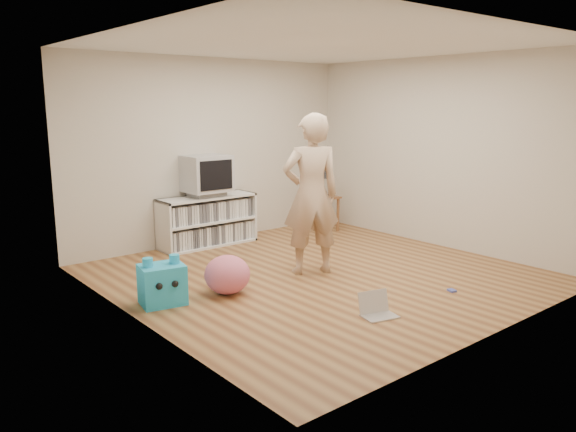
% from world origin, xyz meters
% --- Properties ---
extents(ground, '(4.50, 4.50, 0.00)m').
position_xyz_m(ground, '(0.00, 0.00, 0.00)').
color(ground, brown).
rests_on(ground, ground).
extents(walls, '(4.52, 4.52, 2.60)m').
position_xyz_m(walls, '(0.00, 0.00, 1.30)').
color(walls, beige).
rests_on(walls, ground).
extents(ceiling, '(4.50, 4.50, 0.01)m').
position_xyz_m(ceiling, '(0.00, 0.00, 2.60)').
color(ceiling, white).
rests_on(ceiling, walls).
extents(media_unit, '(1.40, 0.45, 0.70)m').
position_xyz_m(media_unit, '(-0.26, 2.04, 0.35)').
color(media_unit, white).
rests_on(media_unit, ground).
extents(dvd_deck, '(0.45, 0.35, 0.07)m').
position_xyz_m(dvd_deck, '(-0.26, 2.02, 0.73)').
color(dvd_deck, gray).
rests_on(dvd_deck, media_unit).
extents(crt_tv, '(0.60, 0.53, 0.50)m').
position_xyz_m(crt_tv, '(-0.26, 2.02, 1.02)').
color(crt_tv, '#ABABB0').
rests_on(crt_tv, dvd_deck).
extents(side_table, '(0.42, 0.42, 0.55)m').
position_xyz_m(side_table, '(1.60, 1.65, 0.42)').
color(side_table, brown).
rests_on(side_table, ground).
extents(table_lamp, '(0.34, 0.34, 0.52)m').
position_xyz_m(table_lamp, '(1.60, 1.65, 0.94)').
color(table_lamp, '#333333').
rests_on(table_lamp, side_table).
extents(person, '(0.80, 0.69, 1.87)m').
position_xyz_m(person, '(-0.02, 0.12, 0.93)').
color(person, tan).
rests_on(person, ground).
extents(laptop, '(0.38, 0.33, 0.22)m').
position_xyz_m(laptop, '(-0.46, -1.30, 0.06)').
color(laptop, silver).
rests_on(laptop, ground).
extents(playing_cards, '(0.09, 0.10, 0.02)m').
position_xyz_m(playing_cards, '(0.68, -1.36, 0.01)').
color(playing_cards, '#4756BD').
rests_on(playing_cards, ground).
extents(plush_blue, '(0.48, 0.42, 0.49)m').
position_xyz_m(plush_blue, '(-1.87, 0.26, 0.21)').
color(plush_blue, '#20ABE3').
rests_on(plush_blue, ground).
extents(plush_pink, '(0.64, 0.64, 0.41)m').
position_xyz_m(plush_pink, '(-1.19, 0.12, 0.20)').
color(plush_pink, '#D7607F').
rests_on(plush_pink, ground).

